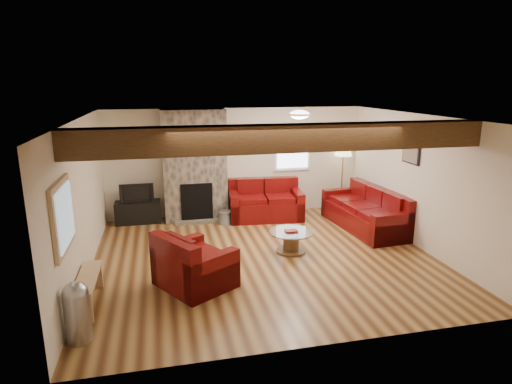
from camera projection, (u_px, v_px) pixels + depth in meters
room at (265, 190)px, 7.41m from camera, size 8.00×8.00×8.00m
oak_beam at (287, 138)px, 5.97m from camera, size 6.00×0.36×0.38m
chimney_breast at (195, 167)px, 9.56m from camera, size 1.40×0.67×2.50m
back_window at (293, 148)px, 10.19m from camera, size 0.90×0.08×1.10m
hatch_window at (63, 216)px, 5.31m from camera, size 0.08×1.00×0.90m
ceiling_dome at (300, 116)px, 8.16m from camera, size 0.40×0.40×0.18m
artwork_back at (243, 143)px, 9.89m from camera, size 0.42×0.06×0.52m
artwork_right at (411, 153)px, 8.20m from camera, size 0.06×0.55×0.42m
sofa_three at (365, 209)px, 9.17m from camera, size 1.13×2.31×0.87m
loveseat at (265, 200)px, 9.84m from camera, size 1.74×1.10×0.88m
armchair_red at (195, 260)px, 6.55m from camera, size 1.35×1.39×0.86m
coffee_table at (291, 242)px, 7.92m from camera, size 0.82×0.82×0.43m
tv_cabinet at (138, 212)px, 9.56m from camera, size 0.99×0.40×0.50m
television at (137, 192)px, 9.45m from camera, size 0.73×0.10×0.42m
floor_lamp at (343, 153)px, 10.34m from camera, size 0.42×0.42×1.64m
pine_bench at (89, 290)px, 6.04m from camera, size 0.26×1.13×0.43m
pedal_bin at (77, 312)px, 5.14m from camera, size 0.31×0.31×0.78m
coal_bucket at (225, 217)px, 9.51m from camera, size 0.32×0.32×0.30m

